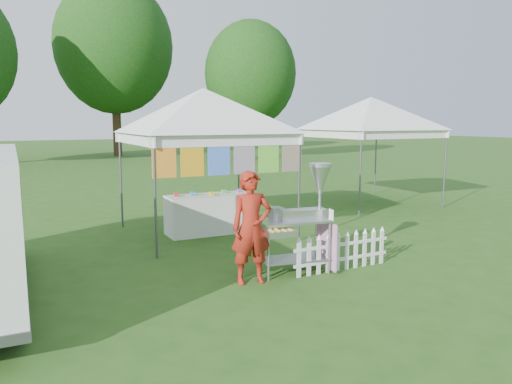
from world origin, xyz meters
TOP-DOWN VIEW (x-y plane):
  - ground at (0.00, 0.00)m, footprint 120.00×120.00m
  - canopy_main at (0.00, 3.49)m, footprint 4.24×4.24m
  - canopy_right at (5.50, 5.00)m, footprint 4.24×4.24m
  - tree_mid at (3.00, 28.00)m, footprint 7.60×7.60m
  - tree_right at (10.00, 22.00)m, footprint 5.60×5.60m
  - donut_cart at (0.44, 0.29)m, footprint 1.29×0.80m
  - vendor at (-0.53, 0.18)m, footprint 0.65×0.48m
  - picket_fence at (1.02, 0.09)m, footprint 1.80×0.07m
  - display_table at (0.11, 3.50)m, footprint 1.80×0.70m

SIDE VIEW (x-z plane):
  - ground at x=0.00m, z-range 0.00..0.00m
  - picket_fence at x=1.02m, z-range 0.01..0.57m
  - display_table at x=0.11m, z-range 0.00..0.81m
  - vendor at x=-0.53m, z-range 0.00..1.64m
  - donut_cart at x=0.44m, z-range 0.15..1.84m
  - canopy_main at x=0.00m, z-range 1.26..4.71m
  - canopy_right at x=5.50m, z-range 1.27..4.72m
  - tree_right at x=10.00m, z-range 0.97..9.39m
  - tree_mid at x=3.00m, z-range 1.38..12.90m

